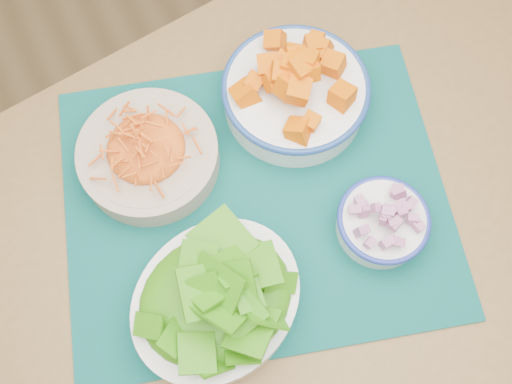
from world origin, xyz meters
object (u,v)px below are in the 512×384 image
placemat (256,199)px  onion_bowl (383,221)px  carrot_bowl (147,152)px  squash_bowl (296,87)px  table (276,233)px  lettuce_bowl (216,298)px

placemat → onion_bowl: onion_bowl is taller
carrot_bowl → onion_bowl: carrot_bowl is taller
carrot_bowl → squash_bowl: squash_bowl is taller
table → placemat: (-0.02, 0.04, 0.10)m
squash_bowl → onion_bowl: (0.02, -0.25, -0.02)m
placemat → onion_bowl: (0.15, -0.12, 0.04)m
table → squash_bowl: (0.11, 0.16, 0.16)m
lettuce_bowl → onion_bowl: (0.27, -0.00, -0.02)m
squash_bowl → onion_bowl: squash_bowl is taller
table → carrot_bowl: size_ratio=4.63×
carrot_bowl → placemat: bearing=-46.5°
onion_bowl → placemat: bearing=139.7°
carrot_bowl → squash_bowl: bearing=-1.3°
carrot_bowl → table: bearing=-49.3°
table → onion_bowl: size_ratio=9.09×
table → carrot_bowl: (-0.14, 0.16, 0.14)m
placemat → squash_bowl: squash_bowl is taller
table → placemat: 0.11m
placemat → squash_bowl: size_ratio=2.19×
table → onion_bowl: (0.13, -0.09, 0.14)m
table → squash_bowl: size_ratio=4.84×
squash_bowl → lettuce_bowl: bearing=-135.6°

